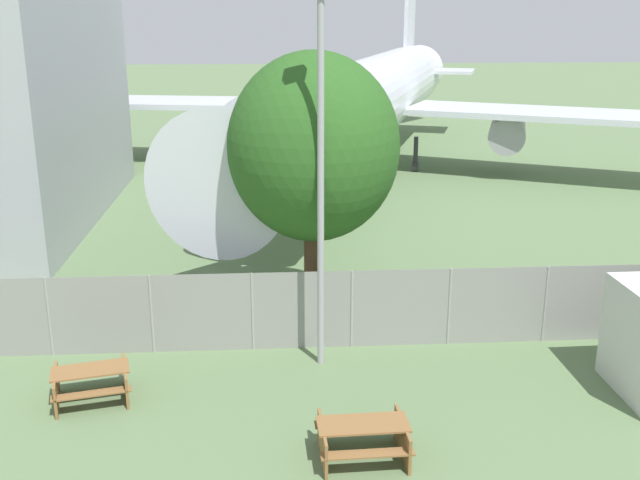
{
  "coord_description": "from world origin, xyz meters",
  "views": [
    {
      "loc": [
        -2.0,
        -6.41,
        8.4
      ],
      "look_at": [
        -0.62,
        14.35,
        2.0
      ],
      "focal_mm": 42.0,
      "sensor_mm": 36.0,
      "label": 1
    }
  ],
  "objects_px": {
    "tree_near_hangar": "(314,148)",
    "airplane": "(367,100)",
    "picnic_bench_open_grass": "(91,381)",
    "picnic_bench_near_cabin": "(363,436)"
  },
  "relations": [
    {
      "from": "picnic_bench_near_cabin",
      "to": "tree_near_hangar",
      "type": "height_order",
      "value": "tree_near_hangar"
    },
    {
      "from": "tree_near_hangar",
      "to": "airplane",
      "type": "bearing_deg",
      "value": 78.75
    },
    {
      "from": "picnic_bench_open_grass",
      "to": "tree_near_hangar",
      "type": "relative_size",
      "value": 0.26
    },
    {
      "from": "picnic_bench_open_grass",
      "to": "tree_near_hangar",
      "type": "bearing_deg",
      "value": 36.18
    },
    {
      "from": "airplane",
      "to": "picnic_bench_open_grass",
      "type": "relative_size",
      "value": 20.99
    },
    {
      "from": "picnic_bench_open_grass",
      "to": "airplane",
      "type": "bearing_deg",
      "value": 68.92
    },
    {
      "from": "airplane",
      "to": "picnic_bench_near_cabin",
      "type": "xyz_separation_m",
      "value": [
        -3.43,
        -26.6,
        -3.43
      ]
    },
    {
      "from": "picnic_bench_near_cabin",
      "to": "tree_near_hangar",
      "type": "xyz_separation_m",
      "value": [
        -0.57,
        6.49,
        4.5
      ]
    },
    {
      "from": "picnic_bench_near_cabin",
      "to": "picnic_bench_open_grass",
      "type": "height_order",
      "value": "same"
    },
    {
      "from": "picnic_bench_open_grass",
      "to": "tree_near_hangar",
      "type": "distance_m",
      "value": 7.89
    }
  ]
}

